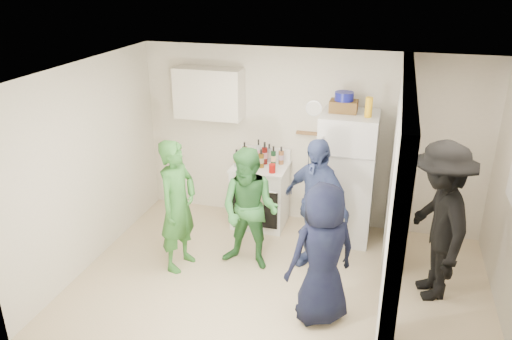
% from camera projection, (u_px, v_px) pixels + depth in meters
% --- Properties ---
extents(floor, '(4.80, 4.80, 0.00)m').
position_uv_depth(floor, '(280.00, 283.00, 5.92)').
color(floor, '#CBB28F').
rests_on(floor, ground).
extents(wall_back, '(4.80, 0.00, 4.80)m').
position_uv_depth(wall_back, '(309.00, 139.00, 6.96)').
color(wall_back, silver).
rests_on(wall_back, floor).
extents(wall_front, '(4.80, 0.00, 4.80)m').
position_uv_depth(wall_front, '(234.00, 273.00, 3.93)').
color(wall_front, silver).
rests_on(wall_front, floor).
extents(wall_left, '(0.00, 3.40, 3.40)m').
position_uv_depth(wall_left, '(89.00, 165.00, 6.05)').
color(wall_left, silver).
rests_on(wall_left, floor).
extents(ceiling, '(4.80, 4.80, 0.00)m').
position_uv_depth(ceiling, '(285.00, 73.00, 4.97)').
color(ceiling, white).
rests_on(ceiling, wall_back).
extents(partition_pier_back, '(0.12, 1.20, 2.50)m').
position_uv_depth(partition_pier_back, '(397.00, 163.00, 6.13)').
color(partition_pier_back, silver).
rests_on(partition_pier_back, floor).
extents(partition_pier_front, '(0.12, 1.20, 2.50)m').
position_uv_depth(partition_pier_front, '(393.00, 255.00, 4.17)').
color(partition_pier_front, silver).
rests_on(partition_pier_front, floor).
extents(partition_header, '(0.12, 1.00, 0.40)m').
position_uv_depth(partition_header, '(407.00, 101.00, 4.75)').
color(partition_header, silver).
rests_on(partition_header, partition_pier_back).
extents(stove, '(0.76, 0.64, 0.91)m').
position_uv_depth(stove, '(260.00, 195.00, 7.13)').
color(stove, white).
rests_on(stove, floor).
extents(upper_cabinet, '(0.95, 0.34, 0.70)m').
position_uv_depth(upper_cabinet, '(209.00, 93.00, 6.92)').
color(upper_cabinet, silver).
rests_on(upper_cabinet, wall_back).
extents(fridge, '(0.72, 0.70, 1.76)m').
position_uv_depth(fridge, '(346.00, 177.00, 6.64)').
color(fridge, silver).
rests_on(fridge, floor).
extents(wicker_basket, '(0.35, 0.25, 0.15)m').
position_uv_depth(wicker_basket, '(344.00, 106.00, 6.35)').
color(wicker_basket, brown).
rests_on(wicker_basket, fridge).
extents(blue_bowl, '(0.24, 0.24, 0.11)m').
position_uv_depth(blue_bowl, '(344.00, 96.00, 6.30)').
color(blue_bowl, navy).
rests_on(blue_bowl, wicker_basket).
extents(yellow_cup_stack_top, '(0.09, 0.09, 0.25)m').
position_uv_depth(yellow_cup_stack_top, '(369.00, 107.00, 6.11)').
color(yellow_cup_stack_top, yellow).
rests_on(yellow_cup_stack_top, fridge).
extents(wall_clock, '(0.22, 0.02, 0.22)m').
position_uv_depth(wall_clock, '(314.00, 108.00, 6.76)').
color(wall_clock, white).
rests_on(wall_clock, wall_back).
extents(spice_shelf, '(0.35, 0.08, 0.03)m').
position_uv_depth(spice_shelf, '(309.00, 133.00, 6.88)').
color(spice_shelf, olive).
rests_on(spice_shelf, wall_back).
extents(yellow_cup_stack_stove, '(0.09, 0.09, 0.25)m').
position_uv_depth(yellow_cup_stack_stove, '(248.00, 162.00, 6.74)').
color(yellow_cup_stack_stove, gold).
rests_on(yellow_cup_stack_stove, stove).
extents(red_cup, '(0.09, 0.09, 0.12)m').
position_uv_depth(red_cup, '(272.00, 168.00, 6.70)').
color(red_cup, '#AB0F0B').
rests_on(red_cup, stove).
extents(person_green_left, '(0.51, 0.67, 1.65)m').
position_uv_depth(person_green_left, '(178.00, 206.00, 5.98)').
color(person_green_left, '#357A31').
rests_on(person_green_left, floor).
extents(person_green_center, '(0.81, 0.66, 1.54)m').
position_uv_depth(person_green_center, '(250.00, 210.00, 6.00)').
color(person_green_center, '#367C3F').
rests_on(person_green_center, floor).
extents(person_denim, '(1.04, 0.88, 1.67)m').
position_uv_depth(person_denim, '(316.00, 205.00, 5.98)').
color(person_denim, '#394D7C').
rests_on(person_denim, floor).
extents(person_navy, '(0.90, 0.84, 1.55)m').
position_uv_depth(person_navy, '(322.00, 255.00, 5.06)').
color(person_navy, black).
rests_on(person_navy, floor).
extents(person_nook, '(0.95, 1.31, 1.83)m').
position_uv_depth(person_nook, '(438.00, 222.00, 5.41)').
color(person_nook, black).
rests_on(person_nook, floor).
extents(bottle_a, '(0.07, 0.07, 0.28)m').
position_uv_depth(bottle_a, '(245.00, 151.00, 7.08)').
color(bottle_a, brown).
rests_on(bottle_a, stove).
extents(bottle_b, '(0.06, 0.06, 0.25)m').
position_uv_depth(bottle_b, '(247.00, 158.00, 6.87)').
color(bottle_b, '#164326').
rests_on(bottle_b, stove).
extents(bottle_c, '(0.06, 0.06, 0.33)m').
position_uv_depth(bottle_c, '(258.00, 151.00, 7.04)').
color(bottle_c, silver).
rests_on(bottle_c, stove).
extents(bottle_d, '(0.07, 0.07, 0.26)m').
position_uv_depth(bottle_d, '(261.00, 159.00, 6.84)').
color(bottle_d, brown).
rests_on(bottle_d, stove).
extents(bottle_e, '(0.06, 0.06, 0.27)m').
position_uv_depth(bottle_e, '(269.00, 153.00, 7.04)').
color(bottle_e, gray).
rests_on(bottle_e, stove).
extents(bottle_f, '(0.07, 0.07, 0.30)m').
position_uv_depth(bottle_f, '(273.00, 156.00, 6.87)').
color(bottle_f, '#143920').
rests_on(bottle_f, stove).
extents(bottle_g, '(0.07, 0.07, 0.26)m').
position_uv_depth(bottle_g, '(281.00, 155.00, 6.96)').
color(bottle_g, '#935930').
rests_on(bottle_g, stove).
extents(bottle_h, '(0.08, 0.08, 0.25)m').
position_uv_depth(bottle_h, '(237.00, 158.00, 6.87)').
color(bottle_h, '#B0B6BC').
rests_on(bottle_h, stove).
extents(bottle_i, '(0.08, 0.08, 0.32)m').
position_uv_depth(bottle_i, '(265.00, 153.00, 6.96)').
color(bottle_i, maroon).
rests_on(bottle_i, stove).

